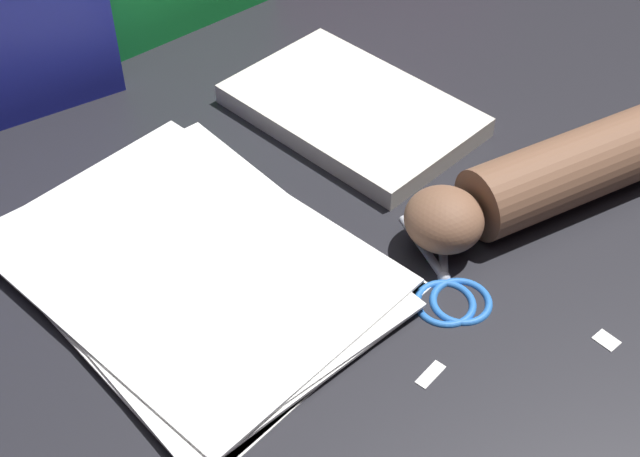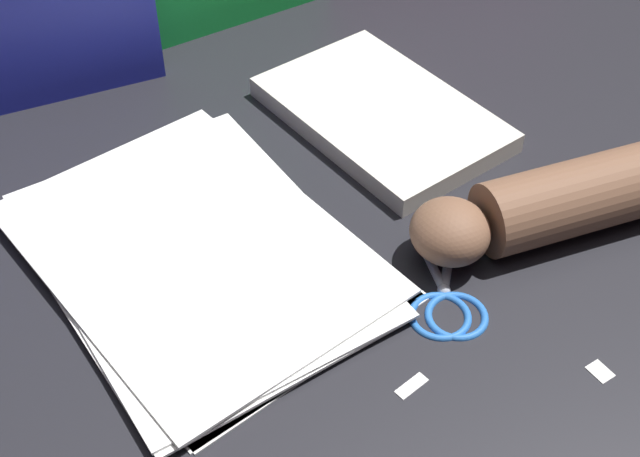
{
  "view_description": "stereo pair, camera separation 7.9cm",
  "coord_description": "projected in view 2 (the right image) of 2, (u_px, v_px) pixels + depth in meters",
  "views": [
    {
      "loc": [
        -0.42,
        -0.42,
        0.61
      ],
      "look_at": [
        -0.02,
        -0.01,
        0.06
      ],
      "focal_mm": 50.0,
      "sensor_mm": 36.0,
      "label": 1
    },
    {
      "loc": [
        -0.36,
        -0.47,
        0.61
      ],
      "look_at": [
        -0.02,
        -0.01,
        0.06
      ],
      "focal_mm": 50.0,
      "sensor_mm": 36.0,
      "label": 2
    }
  ],
  "objects": [
    {
      "name": "paper_scrap_near",
      "position": [
        600.0,
        371.0,
        0.75
      ],
      "size": [
        0.02,
        0.02,
        0.0
      ],
      "color": "white",
      "rests_on": "ground_plane"
    },
    {
      "name": "book_closed",
      "position": [
        381.0,
        114.0,
        1.0
      ],
      "size": [
        0.18,
        0.27,
        0.02
      ],
      "color": "silver",
      "rests_on": "ground_plane"
    },
    {
      "name": "scissors",
      "position": [
        446.0,
        298.0,
        0.81
      ],
      "size": [
        0.13,
        0.15,
        0.01
      ],
      "color": "silver",
      "rests_on": "ground_plane"
    },
    {
      "name": "ground_plane",
      "position": [
        335.0,
        261.0,
        0.85
      ],
      "size": [
        6.0,
        6.0,
        0.0
      ],
      "primitive_type": "plane",
      "color": "black"
    },
    {
      "name": "hand_forearm",
      "position": [
        563.0,
        201.0,
        0.86
      ],
      "size": [
        0.31,
        0.15,
        0.07
      ],
      "color": "brown",
      "rests_on": "ground_plane"
    },
    {
      "name": "paper_stack",
      "position": [
        198.0,
        253.0,
        0.85
      ],
      "size": [
        0.29,
        0.37,
        0.02
      ],
      "color": "white",
      "rests_on": "ground_plane"
    },
    {
      "name": "paper_scrap_mid",
      "position": [
        412.0,
        386.0,
        0.74
      ],
      "size": [
        0.03,
        0.01,
        0.0
      ],
      "color": "white",
      "rests_on": "ground_plane"
    }
  ]
}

